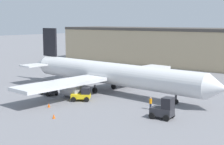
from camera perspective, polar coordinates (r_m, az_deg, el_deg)
ground_plane at (r=54.33m, az=0.00°, el=-3.33°), size 400.00×400.00×0.00m
terminal_building at (r=90.79m, az=9.26°, el=4.37°), size 61.01×14.57×9.48m
airplane at (r=54.45m, az=-0.75°, el=-0.22°), size 38.95×32.43×9.91m
ground_crew_worker at (r=44.11m, az=6.43°, el=-5.04°), size 0.35×0.35×1.61m
baggage_tug at (r=40.09m, az=8.62°, el=-6.06°), size 2.71×2.09×2.57m
belt_loader_truck at (r=53.13m, az=-10.35°, el=-2.74°), size 2.98×2.22×1.92m
pushback_tug at (r=48.85m, az=-4.93°, el=-3.64°), size 3.28×3.15×1.93m
safety_cone_near at (r=40.58m, az=-9.65°, el=-7.17°), size 0.36×0.36×0.55m
safety_cone_far at (r=45.80m, az=-10.46°, el=-5.38°), size 0.36×0.36×0.55m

